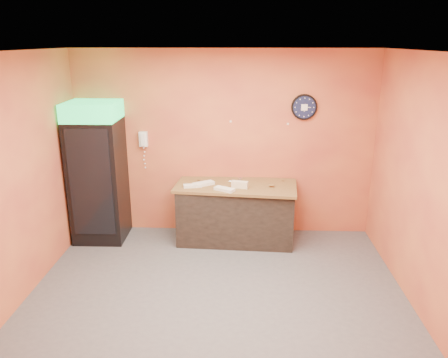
{
  "coord_description": "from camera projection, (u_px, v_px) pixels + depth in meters",
  "views": [
    {
      "loc": [
        0.28,
        -4.44,
        2.91
      ],
      "look_at": [
        0.06,
        0.6,
        1.3
      ],
      "focal_mm": 35.0,
      "sensor_mm": 36.0,
      "label": 1
    }
  ],
  "objects": [
    {
      "name": "floor",
      "position": [
        216.0,
        299.0,
        5.13
      ],
      "size": [
        4.5,
        4.5,
        0.0
      ],
      "primitive_type": "plane",
      "color": "#47474C",
      "rests_on": "ground"
    },
    {
      "name": "back_wall",
      "position": [
        224.0,
        144.0,
        6.6
      ],
      "size": [
        4.5,
        0.02,
        2.8
      ],
      "primitive_type": "cube",
      "color": "#D8773D",
      "rests_on": "floor"
    },
    {
      "name": "left_wall",
      "position": [
        12.0,
        184.0,
        4.79
      ],
      "size": [
        0.02,
        4.0,
        2.8
      ],
      "primitive_type": "cube",
      "color": "#D8773D",
      "rests_on": "floor"
    },
    {
      "name": "right_wall",
      "position": [
        428.0,
        190.0,
        4.61
      ],
      "size": [
        0.02,
        4.0,
        2.8
      ],
      "primitive_type": "cube",
      "color": "#D8773D",
      "rests_on": "floor"
    },
    {
      "name": "ceiling",
      "position": [
        215.0,
        52.0,
        4.27
      ],
      "size": [
        4.5,
        4.0,
        0.02
      ],
      "primitive_type": "cube",
      "color": "white",
      "rests_on": "back_wall"
    },
    {
      "name": "beverage_cooler",
      "position": [
        97.0,
        175.0,
        6.42
      ],
      "size": [
        0.74,
        0.75,
        2.08
      ],
      "rotation": [
        0.0,
        0.0,
        0.02
      ],
      "color": "black",
      "rests_on": "floor"
    },
    {
      "name": "prep_counter",
      "position": [
        236.0,
        214.0,
        6.54
      ],
      "size": [
        1.72,
        0.83,
        0.84
      ],
      "primitive_type": "cube",
      "rotation": [
        0.0,
        0.0,
        -0.05
      ],
      "color": "black",
      "rests_on": "floor"
    },
    {
      "name": "wall_clock",
      "position": [
        304.0,
        107.0,
        6.35
      ],
      "size": [
        0.38,
        0.06,
        0.38
      ],
      "color": "black",
      "rests_on": "back_wall"
    },
    {
      "name": "wall_phone",
      "position": [
        143.0,
        139.0,
        6.58
      ],
      "size": [
        0.12,
        0.11,
        0.23
      ],
      "color": "white",
      "rests_on": "back_wall"
    },
    {
      "name": "butcher_paper",
      "position": [
        236.0,
        186.0,
        6.4
      ],
      "size": [
        1.83,
        0.99,
        0.04
      ],
      "primitive_type": "cube",
      "rotation": [
        0.0,
        0.0,
        -0.09
      ],
      "color": "brown",
      "rests_on": "prep_counter"
    },
    {
      "name": "sub_roll_stack",
      "position": [
        240.0,
        185.0,
        6.24
      ],
      "size": [
        0.25,
        0.13,
        0.1
      ],
      "rotation": [
        0.0,
        0.0,
        -0.2
      ],
      "color": "beige",
      "rests_on": "butcher_paper"
    },
    {
      "name": "wrapped_sandwich_left",
      "position": [
        192.0,
        186.0,
        6.29
      ],
      "size": [
        0.28,
        0.16,
        0.04
      ],
      "primitive_type": "cube",
      "rotation": [
        0.0,
        0.0,
        0.23
      ],
      "color": "silver",
      "rests_on": "butcher_paper"
    },
    {
      "name": "wrapped_sandwich_mid",
      "position": [
        224.0,
        189.0,
        6.14
      ],
      "size": [
        0.31,
        0.24,
        0.04
      ],
      "primitive_type": "cube",
      "rotation": [
        0.0,
        0.0,
        -0.52
      ],
      "color": "silver",
      "rests_on": "butcher_paper"
    },
    {
      "name": "wrapped_sandwich_right",
      "position": [
        204.0,
        184.0,
        6.37
      ],
      "size": [
        0.33,
        0.27,
        0.04
      ],
      "primitive_type": "cube",
      "rotation": [
        0.0,
        0.0,
        0.58
      ],
      "color": "silver",
      "rests_on": "butcher_paper"
    },
    {
      "name": "kitchen_tool",
      "position": [
        240.0,
        180.0,
        6.5
      ],
      "size": [
        0.07,
        0.07,
        0.07
      ],
      "primitive_type": "cylinder",
      "color": "silver",
      "rests_on": "butcher_paper"
    }
  ]
}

